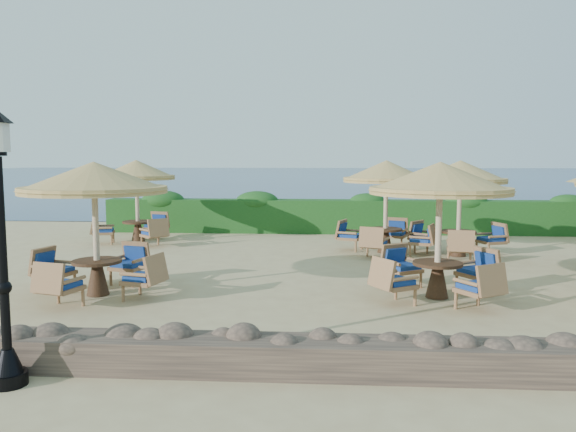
{
  "coord_description": "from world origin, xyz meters",
  "views": [
    {
      "loc": [
        -1.0,
        -13.08,
        2.74
      ],
      "look_at": [
        -1.92,
        0.59,
        1.3
      ],
      "focal_mm": 35.0,
      "sensor_mm": 36.0,
      "label": 1
    }
  ],
  "objects_px": {
    "cafe_set_0": "(95,203)",
    "cafe_set_4": "(386,193)",
    "cafe_set_3": "(137,186)",
    "lamp_post": "(2,258)",
    "cafe_set_1": "(439,206)",
    "cafe_set_5": "(460,190)"
  },
  "relations": [
    {
      "from": "cafe_set_0",
      "to": "cafe_set_4",
      "type": "height_order",
      "value": "same"
    },
    {
      "from": "cafe_set_3",
      "to": "lamp_post",
      "type": "bearing_deg",
      "value": -78.88
    },
    {
      "from": "lamp_post",
      "to": "cafe_set_1",
      "type": "bearing_deg",
      "value": 37.82
    },
    {
      "from": "cafe_set_1",
      "to": "lamp_post",
      "type": "bearing_deg",
      "value": -142.18
    },
    {
      "from": "cafe_set_0",
      "to": "cafe_set_4",
      "type": "distance_m",
      "value": 8.26
    },
    {
      "from": "lamp_post",
      "to": "cafe_set_1",
      "type": "height_order",
      "value": "lamp_post"
    },
    {
      "from": "lamp_post",
      "to": "cafe_set_1",
      "type": "relative_size",
      "value": 1.2
    },
    {
      "from": "lamp_post",
      "to": "cafe_set_5",
      "type": "distance_m",
      "value": 12.01
    },
    {
      "from": "cafe_set_0",
      "to": "cafe_set_1",
      "type": "height_order",
      "value": "same"
    },
    {
      "from": "cafe_set_1",
      "to": "cafe_set_5",
      "type": "bearing_deg",
      "value": 72.58
    },
    {
      "from": "lamp_post",
      "to": "cafe_set_4",
      "type": "xyz_separation_m",
      "value": [
        5.51,
        9.82,
        0.17
      ]
    },
    {
      "from": "cafe_set_0",
      "to": "cafe_set_5",
      "type": "relative_size",
      "value": 1.06
    },
    {
      "from": "cafe_set_0",
      "to": "cafe_set_3",
      "type": "relative_size",
      "value": 1.07
    },
    {
      "from": "cafe_set_4",
      "to": "cafe_set_5",
      "type": "height_order",
      "value": "same"
    },
    {
      "from": "cafe_set_0",
      "to": "cafe_set_3",
      "type": "distance_m",
      "value": 6.89
    },
    {
      "from": "cafe_set_3",
      "to": "cafe_set_5",
      "type": "distance_m",
      "value": 9.82
    },
    {
      "from": "cafe_set_4",
      "to": "cafe_set_0",
      "type": "bearing_deg",
      "value": -139.03
    },
    {
      "from": "cafe_set_1",
      "to": "cafe_set_4",
      "type": "relative_size",
      "value": 0.96
    },
    {
      "from": "cafe_set_0",
      "to": "cafe_set_4",
      "type": "bearing_deg",
      "value": 40.97
    },
    {
      "from": "cafe_set_0",
      "to": "cafe_set_1",
      "type": "bearing_deg",
      "value": 2.04
    },
    {
      "from": "lamp_post",
      "to": "cafe_set_5",
      "type": "relative_size",
      "value": 1.21
    },
    {
      "from": "cafe_set_1",
      "to": "cafe_set_3",
      "type": "height_order",
      "value": "same"
    }
  ]
}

